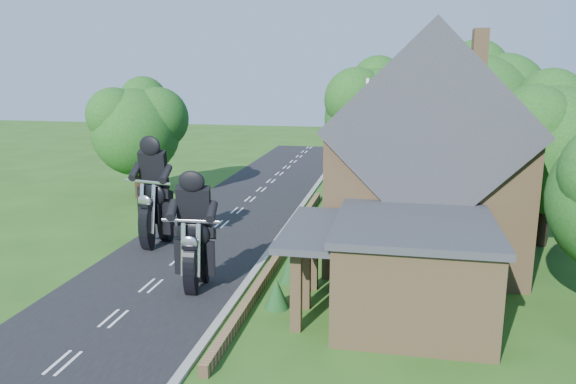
% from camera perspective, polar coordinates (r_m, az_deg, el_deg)
% --- Properties ---
extents(ground, '(120.00, 120.00, 0.00)m').
position_cam_1_polar(ground, '(23.06, -13.73, -9.26)').
color(ground, '#234D15').
rests_on(ground, ground).
extents(road, '(7.00, 80.00, 0.02)m').
position_cam_1_polar(road, '(23.06, -13.73, -9.24)').
color(road, black).
rests_on(road, ground).
extents(kerb, '(0.30, 80.00, 0.12)m').
position_cam_1_polar(kerb, '(21.81, -4.87, -10.06)').
color(kerb, gray).
rests_on(kerb, ground).
extents(garden_wall, '(0.30, 22.00, 0.40)m').
position_cam_1_polar(garden_wall, '(26.16, -0.45, -5.76)').
color(garden_wall, olive).
rests_on(garden_wall, ground).
extents(house, '(9.54, 8.64, 10.24)m').
position_cam_1_polar(house, '(25.66, 13.69, 3.05)').
color(house, olive).
rests_on(house, ground).
extents(annex, '(7.05, 5.94, 3.44)m').
position_cam_1_polar(annex, '(19.68, 12.18, -7.55)').
color(annex, olive).
rests_on(annex, ground).
extents(tree_house_right, '(6.51, 6.00, 8.40)m').
position_cam_1_polar(tree_house_right, '(29.03, 25.85, 4.92)').
color(tree_house_right, black).
rests_on(tree_house_right, ground).
extents(tree_behind_house, '(7.81, 7.20, 10.08)m').
position_cam_1_polar(tree_behind_house, '(35.83, 19.22, 8.40)').
color(tree_behind_house, black).
rests_on(tree_behind_house, ground).
extents(tree_behind_left, '(6.94, 6.40, 9.16)m').
position_cam_1_polar(tree_behind_left, '(36.54, 9.48, 8.21)').
color(tree_behind_left, black).
rests_on(tree_behind_left, ground).
extents(tree_far_road, '(6.08, 5.60, 7.84)m').
position_cam_1_polar(tree_far_road, '(37.31, -14.63, 6.69)').
color(tree_far_road, black).
rests_on(tree_far_road, ground).
extents(shrub_a, '(0.90, 0.90, 1.10)m').
position_cam_1_polar(shrub_a, '(20.35, -1.15, -10.25)').
color(shrub_a, '#123918').
rests_on(shrub_a, ground).
extents(shrub_b, '(0.90, 0.90, 1.10)m').
position_cam_1_polar(shrub_b, '(22.62, 0.22, -7.83)').
color(shrub_b, '#123918').
rests_on(shrub_b, ground).
extents(shrub_c, '(0.90, 0.90, 1.10)m').
position_cam_1_polar(shrub_c, '(24.94, 1.33, -5.85)').
color(shrub_c, '#123918').
rests_on(shrub_c, ground).
extents(shrub_d, '(0.90, 0.90, 1.10)m').
position_cam_1_polar(shrub_d, '(29.66, 3.01, -2.83)').
color(shrub_d, '#123918').
rests_on(shrub_d, ground).
extents(shrub_e, '(0.90, 0.90, 1.10)m').
position_cam_1_polar(shrub_e, '(32.06, 3.66, -1.65)').
color(shrub_e, '#123918').
rests_on(shrub_e, ground).
extents(shrub_f, '(0.90, 0.90, 1.10)m').
position_cam_1_polar(shrub_f, '(34.47, 4.22, -0.64)').
color(shrub_f, '#123918').
rests_on(shrub_f, ground).
extents(motorcycle_lead, '(0.44, 1.53, 1.41)m').
position_cam_1_polar(motorcycle_lead, '(22.17, -9.29, -8.01)').
color(motorcycle_lead, black).
rests_on(motorcycle_lead, ground).
extents(motorcycle_follow, '(0.79, 1.77, 1.60)m').
position_cam_1_polar(motorcycle_follow, '(27.66, -13.19, -3.77)').
color(motorcycle_follow, black).
rests_on(motorcycle_follow, ground).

